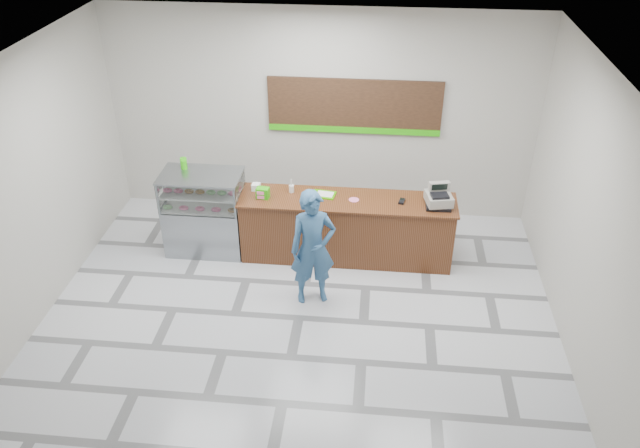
# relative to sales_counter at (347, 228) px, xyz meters

# --- Properties ---
(floor) EXTENTS (7.00, 7.00, 0.00)m
(floor) POSITION_rel_sales_counter_xyz_m (-0.55, -1.55, -0.52)
(floor) COLOR silver
(floor) RESTS_ON ground
(back_wall) EXTENTS (7.00, 0.00, 7.00)m
(back_wall) POSITION_rel_sales_counter_xyz_m (-0.55, 1.45, 1.23)
(back_wall) COLOR #B7B2A8
(back_wall) RESTS_ON floor
(ceiling) EXTENTS (7.00, 7.00, 0.00)m
(ceiling) POSITION_rel_sales_counter_xyz_m (-0.55, -1.55, 2.98)
(ceiling) COLOR silver
(ceiling) RESTS_ON back_wall
(sales_counter) EXTENTS (3.26, 0.76, 1.03)m
(sales_counter) POSITION_rel_sales_counter_xyz_m (0.00, 0.00, 0.00)
(sales_counter) COLOR brown
(sales_counter) RESTS_ON floor
(display_case) EXTENTS (1.22, 0.72, 1.33)m
(display_case) POSITION_rel_sales_counter_xyz_m (-2.22, -0.00, 0.16)
(display_case) COLOR gray
(display_case) RESTS_ON floor
(menu_board) EXTENTS (2.80, 0.06, 0.90)m
(menu_board) POSITION_rel_sales_counter_xyz_m (-0.00, 1.41, 1.42)
(menu_board) COLOR black
(menu_board) RESTS_ON back_wall
(cash_register) EXTENTS (0.43, 0.44, 0.34)m
(cash_register) POSITION_rel_sales_counter_xyz_m (1.33, -0.05, 0.64)
(cash_register) COLOR black
(cash_register) RESTS_ON sales_counter
(card_terminal) EXTENTS (0.11, 0.16, 0.04)m
(card_terminal) POSITION_rel_sales_counter_xyz_m (0.81, -0.01, 0.53)
(card_terminal) COLOR black
(card_terminal) RESTS_ON sales_counter
(serving_tray) EXTENTS (0.37, 0.29, 0.02)m
(serving_tray) POSITION_rel_sales_counter_xyz_m (-0.36, 0.10, 0.52)
(serving_tray) COLOR #3EAF00
(serving_tray) RESTS_ON sales_counter
(napkin_box) EXTENTS (0.13, 0.13, 0.11)m
(napkin_box) POSITION_rel_sales_counter_xyz_m (-1.41, 0.15, 0.57)
(napkin_box) COLOR white
(napkin_box) RESTS_ON sales_counter
(straw_cup) EXTENTS (0.08, 0.08, 0.12)m
(straw_cup) POSITION_rel_sales_counter_xyz_m (-0.86, 0.14, 0.57)
(straw_cup) COLOR silver
(straw_cup) RESTS_ON sales_counter
(promo_box) EXTENTS (0.20, 0.15, 0.17)m
(promo_box) POSITION_rel_sales_counter_xyz_m (-1.26, -0.08, 0.60)
(promo_box) COLOR #2DBC0D
(promo_box) RESTS_ON sales_counter
(donut_decal) EXTENTS (0.15, 0.15, 0.00)m
(donut_decal) POSITION_rel_sales_counter_xyz_m (0.10, -0.00, 0.52)
(donut_decal) COLOR pink
(donut_decal) RESTS_ON sales_counter
(green_cup_left) EXTENTS (0.10, 0.10, 0.16)m
(green_cup_left) POSITION_rel_sales_counter_xyz_m (-2.53, 0.21, 0.89)
(green_cup_left) COLOR #2DBC0D
(green_cup_left) RESTS_ON display_case
(green_cup_right) EXTENTS (0.09, 0.09, 0.15)m
(green_cup_right) POSITION_rel_sales_counter_xyz_m (-2.51, 0.17, 0.89)
(green_cup_right) COLOR #2DBC0D
(green_cup_right) RESTS_ON display_case
(customer) EXTENTS (0.72, 0.57, 1.73)m
(customer) POSITION_rel_sales_counter_xyz_m (-0.40, -1.09, 0.35)
(customer) COLOR #305A84
(customer) RESTS_ON floor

